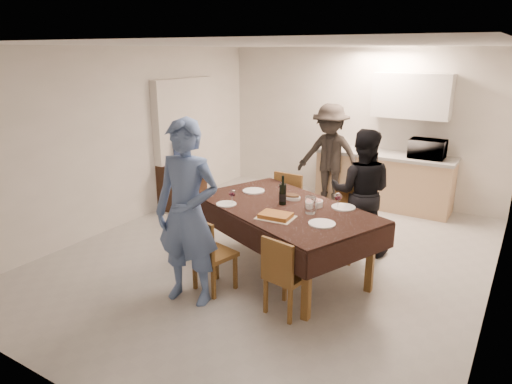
% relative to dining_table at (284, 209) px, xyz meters
% --- Properties ---
extents(floor, '(5.00, 6.00, 0.02)m').
position_rel_dining_table_xyz_m(floor, '(-0.33, 0.35, -0.79)').
color(floor, '#A5A4A0').
rests_on(floor, ground).
extents(ceiling, '(5.00, 6.00, 0.02)m').
position_rel_dining_table_xyz_m(ceiling, '(-0.33, 0.35, 1.81)').
color(ceiling, white).
rests_on(ceiling, wall_back).
extents(wall_back, '(5.00, 0.02, 2.60)m').
position_rel_dining_table_xyz_m(wall_back, '(-0.33, 3.35, 0.51)').
color(wall_back, silver).
rests_on(wall_back, floor).
extents(wall_front, '(5.00, 0.02, 2.60)m').
position_rel_dining_table_xyz_m(wall_front, '(-0.33, -2.65, 0.51)').
color(wall_front, silver).
rests_on(wall_front, floor).
extents(wall_left, '(0.02, 6.00, 2.60)m').
position_rel_dining_table_xyz_m(wall_left, '(-2.83, 0.35, 0.51)').
color(wall_left, silver).
rests_on(wall_left, floor).
extents(wall_right, '(0.02, 6.00, 2.60)m').
position_rel_dining_table_xyz_m(wall_right, '(2.17, 0.35, 0.51)').
color(wall_right, silver).
rests_on(wall_right, floor).
extents(stub_partition, '(0.15, 1.40, 2.10)m').
position_rel_dining_table_xyz_m(stub_partition, '(-2.75, 1.55, 0.26)').
color(stub_partition, silver).
rests_on(stub_partition, floor).
extents(kitchen_base_cabinet, '(2.20, 0.60, 0.86)m').
position_rel_dining_table_xyz_m(kitchen_base_cabinet, '(0.27, 3.03, -0.36)').
color(kitchen_base_cabinet, tan).
rests_on(kitchen_base_cabinet, floor).
extents(kitchen_worktop, '(2.24, 0.64, 0.05)m').
position_rel_dining_table_xyz_m(kitchen_worktop, '(0.27, 3.03, 0.09)').
color(kitchen_worktop, '#9B9B97').
rests_on(kitchen_worktop, kitchen_base_cabinet).
extents(upper_cabinet, '(1.20, 0.34, 0.70)m').
position_rel_dining_table_xyz_m(upper_cabinet, '(0.57, 3.17, 1.06)').
color(upper_cabinet, silver).
rests_on(upper_cabinet, wall_back).
extents(dining_table, '(2.44, 1.95, 0.83)m').
position_rel_dining_table_xyz_m(dining_table, '(0.00, 0.00, 0.00)').
color(dining_table, black).
rests_on(dining_table, floor).
extents(chair_near_left, '(0.47, 0.47, 0.46)m').
position_rel_dining_table_xyz_m(chair_near_left, '(-0.45, -0.83, -0.27)').
color(chair_near_left, brown).
rests_on(chair_near_left, floor).
extents(chair_near_right, '(0.44, 0.44, 0.45)m').
position_rel_dining_table_xyz_m(chair_near_right, '(0.45, -0.83, -0.28)').
color(chair_near_right, brown).
rests_on(chair_near_right, floor).
extents(chair_far_left, '(0.44, 0.44, 0.51)m').
position_rel_dining_table_xyz_m(chair_far_left, '(-0.45, 0.66, -0.22)').
color(chair_far_left, brown).
rests_on(chair_far_left, floor).
extents(chair_far_right, '(0.42, 0.42, 0.49)m').
position_rel_dining_table_xyz_m(chair_far_right, '(0.45, 0.66, -0.24)').
color(chair_far_right, brown).
rests_on(chair_far_right, floor).
extents(console, '(0.41, 0.82, 0.76)m').
position_rel_dining_table_xyz_m(console, '(-2.61, 1.25, -0.41)').
color(console, black).
rests_on(console, floor).
extents(water_jug, '(0.25, 0.25, 0.38)m').
position_rel_dining_table_xyz_m(water_jug, '(-2.61, 1.25, 0.15)').
color(water_jug, '#4565B9').
rests_on(water_jug, console).
extents(wine_bottle, '(0.09, 0.09, 0.34)m').
position_rel_dining_table_xyz_m(wine_bottle, '(-0.05, 0.05, 0.21)').
color(wine_bottle, black).
rests_on(wine_bottle, dining_table).
extents(water_pitcher, '(0.12, 0.12, 0.19)m').
position_rel_dining_table_xyz_m(water_pitcher, '(0.35, -0.05, 0.13)').
color(water_pitcher, white).
rests_on(water_pitcher, dining_table).
extents(savoury_tart, '(0.41, 0.32, 0.05)m').
position_rel_dining_table_xyz_m(savoury_tart, '(0.10, -0.38, 0.06)').
color(savoury_tart, '#AD6E32').
rests_on(savoury_tart, dining_table).
extents(salad_bowl, '(0.18, 0.18, 0.07)m').
position_rel_dining_table_xyz_m(salad_bowl, '(0.30, 0.18, 0.07)').
color(salad_bowl, white).
rests_on(salad_bowl, dining_table).
extents(mushroom_dish, '(0.21, 0.21, 0.04)m').
position_rel_dining_table_xyz_m(mushroom_dish, '(-0.05, 0.28, 0.06)').
color(mushroom_dish, white).
rests_on(mushroom_dish, dining_table).
extents(wine_glass_a, '(0.08, 0.08, 0.18)m').
position_rel_dining_table_xyz_m(wine_glass_a, '(-0.55, -0.25, 0.13)').
color(wine_glass_a, white).
rests_on(wine_glass_a, dining_table).
extents(wine_glass_b, '(0.08, 0.08, 0.19)m').
position_rel_dining_table_xyz_m(wine_glass_b, '(0.55, 0.25, 0.13)').
color(wine_glass_b, white).
rests_on(wine_glass_b, dining_table).
extents(wine_glass_c, '(0.08, 0.08, 0.18)m').
position_rel_dining_table_xyz_m(wine_glass_c, '(-0.20, 0.30, 0.13)').
color(wine_glass_c, white).
rests_on(wine_glass_c, dining_table).
extents(plate_near_left, '(0.23, 0.23, 0.01)m').
position_rel_dining_table_xyz_m(plate_near_left, '(-0.60, -0.30, 0.05)').
color(plate_near_left, white).
rests_on(plate_near_left, dining_table).
extents(plate_near_right, '(0.28, 0.28, 0.02)m').
position_rel_dining_table_xyz_m(plate_near_right, '(0.60, -0.30, 0.05)').
color(plate_near_right, white).
rests_on(plate_near_right, dining_table).
extents(plate_far_left, '(0.28, 0.28, 0.02)m').
position_rel_dining_table_xyz_m(plate_far_left, '(-0.60, 0.30, 0.05)').
color(plate_far_left, white).
rests_on(plate_far_left, dining_table).
extents(plate_far_right, '(0.27, 0.27, 0.02)m').
position_rel_dining_table_xyz_m(plate_far_right, '(0.60, 0.30, 0.05)').
color(plate_far_right, white).
rests_on(plate_far_right, dining_table).
extents(microwave, '(0.54, 0.36, 0.30)m').
position_rel_dining_table_xyz_m(microwave, '(0.92, 3.03, 0.27)').
color(microwave, silver).
rests_on(microwave, kitchen_worktop).
extents(person_near, '(0.77, 0.58, 1.93)m').
position_rel_dining_table_xyz_m(person_near, '(-0.55, -1.05, 0.17)').
color(person_near, '#5572A9').
rests_on(person_near, floor).
extents(person_far, '(0.92, 0.79, 1.62)m').
position_rel_dining_table_xyz_m(person_far, '(0.55, 1.05, 0.02)').
color(person_far, black).
rests_on(person_far, floor).
extents(person_kitchen, '(1.11, 0.64, 1.72)m').
position_rel_dining_table_xyz_m(person_kitchen, '(-0.53, 2.58, 0.07)').
color(person_kitchen, black).
rests_on(person_kitchen, floor).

